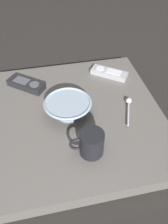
{
  "coord_description": "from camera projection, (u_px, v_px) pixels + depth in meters",
  "views": [
    {
      "loc": [
        0.09,
        0.56,
        0.62
      ],
      "look_at": [
        -0.02,
        0.02,
        0.07
      ],
      "focal_mm": 36.41,
      "sensor_mm": 36.0,
      "label": 1
    }
  ],
  "objects": [
    {
      "name": "cereal_bowl",
      "position": [
        68.0,
        107.0,
        0.77
      ],
      "size": [
        0.16,
        0.16,
        0.06
      ],
      "color": "#8C9EAD",
      "rests_on": "table"
    },
    {
      "name": "coffee_mug",
      "position": [
        91.0,
        143.0,
        0.66
      ],
      "size": [
        0.1,
        0.07,
        0.08
      ],
      "color": "black",
      "rests_on": "table"
    },
    {
      "name": "ground_plane",
      "position": [
        78.0,
        122.0,
        0.84
      ],
      "size": [
        6.0,
        6.0,
        0.0
      ],
      "primitive_type": "plane",
      "color": "black"
    },
    {
      "name": "teaspoon",
      "position": [
        129.0,
        104.0,
        0.82
      ],
      "size": [
        0.06,
        0.13,
        0.02
      ],
      "color": "silver",
      "rests_on": "table"
    },
    {
      "name": "tv_remote_far",
      "position": [
        26.0,
        84.0,
        0.89
      ],
      "size": [
        0.15,
        0.14,
        0.03
      ],
      "color": "black",
      "rests_on": "table"
    },
    {
      "name": "tv_remote_near",
      "position": [
        109.0,
        73.0,
        0.95
      ],
      "size": [
        0.15,
        0.13,
        0.02
      ],
      "color": "#9E9EA3",
      "rests_on": "table"
    },
    {
      "name": "table",
      "position": [
        78.0,
        117.0,
        0.82
      ],
      "size": [
        0.59,
        0.62,
        0.05
      ],
      "color": "#5B5651",
      "rests_on": "ground"
    }
  ]
}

